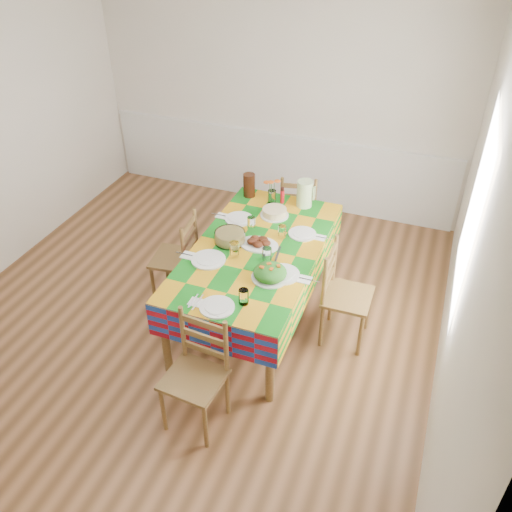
# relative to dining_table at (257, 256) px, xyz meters

# --- Properties ---
(room) EXTENTS (4.58, 5.08, 2.78)m
(room) POSITION_rel_dining_table_xyz_m (-0.56, -0.27, 0.65)
(room) COLOR brown
(room) RESTS_ON ground
(wainscot) EXTENTS (4.41, 0.06, 0.92)m
(wainscot) POSITION_rel_dining_table_xyz_m (-0.56, 2.21, -0.21)
(wainscot) COLOR white
(wainscot) RESTS_ON room
(window_right) EXTENTS (0.00, 1.40, 1.40)m
(window_right) POSITION_rel_dining_table_xyz_m (1.67, 0.03, 0.80)
(window_right) COLOR white
(window_right) RESTS_ON room
(dining_table) EXTENTS (1.09, 2.03, 0.79)m
(dining_table) POSITION_rel_dining_table_xyz_m (0.00, 0.00, 0.00)
(dining_table) COLOR brown
(dining_table) RESTS_ON room
(setting_near_head) EXTENTS (0.44, 0.30, 0.13)m
(setting_near_head) POSITION_rel_dining_table_xyz_m (0.05, -0.82, 0.12)
(setting_near_head) COLOR white
(setting_near_head) RESTS_ON dining_table
(setting_left_near) EXTENTS (0.54, 0.32, 0.14)m
(setting_left_near) POSITION_rel_dining_table_xyz_m (-0.26, -0.27, 0.12)
(setting_left_near) COLOR white
(setting_left_near) RESTS_ON dining_table
(setting_left_far) EXTENTS (0.50, 0.30, 0.13)m
(setting_left_far) POSITION_rel_dining_table_xyz_m (-0.27, 0.34, 0.12)
(setting_left_far) COLOR white
(setting_left_far) RESTS_ON dining_table
(setting_right_near) EXTENTS (0.54, 0.31, 0.14)m
(setting_right_near) POSITION_rel_dining_table_xyz_m (0.28, -0.25, 0.12)
(setting_right_near) COLOR white
(setting_right_near) RESTS_ON dining_table
(setting_right_far) EXTENTS (0.48, 0.28, 0.12)m
(setting_right_far) POSITION_rel_dining_table_xyz_m (0.27, 0.31, 0.12)
(setting_right_far) COLOR white
(setting_right_far) RESTS_ON dining_table
(meat_platter) EXTENTS (0.36, 0.26, 0.07)m
(meat_platter) POSITION_rel_dining_table_xyz_m (0.00, 0.04, 0.12)
(meat_platter) COLOR white
(meat_platter) RESTS_ON dining_table
(salad_platter) EXTENTS (0.31, 0.31, 0.13)m
(salad_platter) POSITION_rel_dining_table_xyz_m (0.25, -0.37, 0.14)
(salad_platter) COLOR white
(salad_platter) RESTS_ON dining_table
(pasta_bowl) EXTENTS (0.28, 0.28, 0.10)m
(pasta_bowl) POSITION_rel_dining_table_xyz_m (-0.26, 0.01, 0.14)
(pasta_bowl) COLOR white
(pasta_bowl) RESTS_ON dining_table
(cake) EXTENTS (0.28, 0.28, 0.08)m
(cake) POSITION_rel_dining_table_xyz_m (-0.03, 0.57, 0.12)
(cake) COLOR white
(cake) RESTS_ON dining_table
(serving_utensils) EXTENTS (0.15, 0.33, 0.01)m
(serving_utensils) POSITION_rel_dining_table_xyz_m (0.19, -0.08, 0.09)
(serving_utensils) COLOR black
(serving_utensils) RESTS_ON dining_table
(flower_vase) EXTENTS (0.17, 0.14, 0.27)m
(flower_vase) POSITION_rel_dining_table_xyz_m (-0.14, 0.80, 0.20)
(flower_vase) COLOR white
(flower_vase) RESTS_ON dining_table
(hot_sauce) EXTENTS (0.04, 0.04, 0.17)m
(hot_sauce) POSITION_rel_dining_table_xyz_m (-0.04, 0.84, 0.17)
(hot_sauce) COLOR #B80E19
(hot_sauce) RESTS_ON dining_table
(green_pitcher) EXTENTS (0.16, 0.16, 0.27)m
(green_pitcher) POSITION_rel_dining_table_xyz_m (0.18, 0.86, 0.22)
(green_pitcher) COLOR #B9D999
(green_pitcher) RESTS_ON dining_table
(tea_pitcher) EXTENTS (0.12, 0.12, 0.24)m
(tea_pitcher) POSITION_rel_dining_table_xyz_m (-0.40, 0.86, 0.21)
(tea_pitcher) COLOR black
(tea_pitcher) RESTS_ON dining_table
(name_card) EXTENTS (0.08, 0.02, 0.02)m
(name_card) POSITION_rel_dining_table_xyz_m (0.02, -0.95, 0.10)
(name_card) COLOR white
(name_card) RESTS_ON dining_table
(chair_near) EXTENTS (0.46, 0.44, 0.96)m
(chair_near) POSITION_rel_dining_table_xyz_m (0.00, -1.28, -0.23)
(chair_near) COLOR brown
(chair_near) RESTS_ON room
(chair_far) EXTENTS (0.49, 0.47, 0.92)m
(chair_far) POSITION_rel_dining_table_xyz_m (0.01, 1.28, -0.25)
(chair_far) COLOR brown
(chair_far) RESTS_ON room
(chair_left) EXTENTS (0.44, 0.46, 0.94)m
(chair_left) POSITION_rel_dining_table_xyz_m (-0.81, 0.01, -0.24)
(chair_left) COLOR brown
(chair_left) RESTS_ON room
(chair_right) EXTENTS (0.41, 0.43, 0.97)m
(chair_right) POSITION_rel_dining_table_xyz_m (0.81, -0.00, -0.22)
(chair_right) COLOR brown
(chair_right) RESTS_ON room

